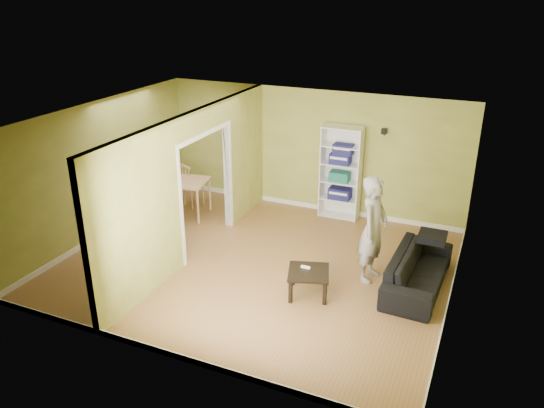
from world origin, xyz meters
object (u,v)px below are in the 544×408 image
(person, at_px, (374,220))
(dining_table, at_px, (178,184))
(chair_near, at_px, (169,203))
(chair_left, at_px, (151,189))
(bookshelf, at_px, (341,172))
(sofa, at_px, (419,265))
(coffee_table, at_px, (309,275))
(chair_far, at_px, (193,185))

(person, relative_size, dining_table, 1.71)
(chair_near, bearing_deg, chair_left, 136.99)
(bookshelf, bearing_deg, chair_near, -148.52)
(sofa, height_order, person, person)
(sofa, relative_size, chair_near, 2.07)
(chair_near, bearing_deg, person, -15.24)
(bookshelf, relative_size, coffee_table, 3.09)
(bookshelf, bearing_deg, chair_far, -166.67)
(sofa, height_order, bookshelf, bookshelf)
(person, height_order, dining_table, person)
(sofa, bearing_deg, chair_left, 83.16)
(coffee_table, distance_m, chair_left, 4.69)
(chair_left, bearing_deg, coffee_table, 47.94)
(bookshelf, height_order, chair_far, bookshelf)
(person, distance_m, chair_near, 4.30)
(sofa, distance_m, dining_table, 5.24)
(chair_far, bearing_deg, bookshelf, -142.19)
(dining_table, distance_m, chair_near, 0.61)
(chair_near, bearing_deg, sofa, -13.95)
(sofa, relative_size, chair_far, 2.08)
(sofa, distance_m, bookshelf, 3.05)
(chair_left, xyz_separation_m, chair_near, (0.82, -0.54, 0.02))
(coffee_table, xyz_separation_m, chair_near, (-3.47, 1.33, 0.13))
(coffee_table, height_order, chair_left, chair_left)
(chair_far, bearing_deg, chair_left, 62.76)
(sofa, bearing_deg, bookshelf, 43.85)
(sofa, distance_m, chair_left, 5.91)
(dining_table, distance_m, chair_left, 0.73)
(person, xyz_separation_m, bookshelf, (-1.22, 2.28, -0.08))
(dining_table, bearing_deg, chair_left, -178.43)
(sofa, xyz_separation_m, person, (-0.77, -0.04, 0.67))
(bookshelf, bearing_deg, sofa, -48.39)
(person, relative_size, chair_near, 2.16)
(person, relative_size, coffee_table, 3.35)
(chair_left, height_order, chair_far, chair_far)
(person, distance_m, dining_table, 4.49)
(sofa, xyz_separation_m, coffee_table, (-1.54, -0.94, -0.03))
(bookshelf, height_order, chair_left, bookshelf)
(dining_table, height_order, chair_left, chair_left)
(coffee_table, height_order, dining_table, dining_table)
(person, height_order, chair_left, person)
(dining_table, relative_size, chair_near, 1.26)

